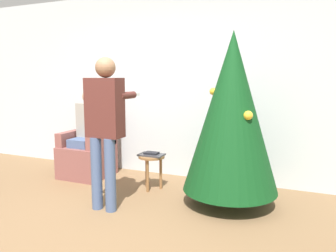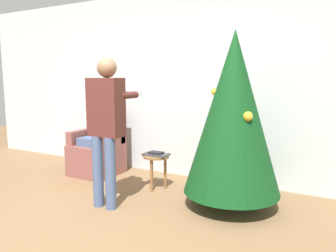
{
  "view_description": "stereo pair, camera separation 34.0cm",
  "coord_description": "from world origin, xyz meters",
  "px_view_note": "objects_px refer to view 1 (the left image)",
  "views": [
    {
      "loc": [
        1.88,
        -2.23,
        1.45
      ],
      "look_at": [
        0.48,
        1.03,
        0.93
      ],
      "focal_mm": 35.0,
      "sensor_mm": 36.0,
      "label": 1
    },
    {
      "loc": [
        2.19,
        -2.08,
        1.45
      ],
      "look_at": [
        0.48,
        1.03,
        0.93
      ],
      "focal_mm": 35.0,
      "sensor_mm": 36.0,
      "label": 2
    }
  ],
  "objects_px": {
    "person_seated": "(87,129)",
    "person_standing": "(105,120)",
    "armchair": "(89,151)",
    "side_stool": "(152,162)",
    "christmas_tree": "(232,112)"
  },
  "relations": [
    {
      "from": "christmas_tree",
      "to": "armchair",
      "type": "bearing_deg",
      "value": 171.98
    },
    {
      "from": "side_stool",
      "to": "armchair",
      "type": "bearing_deg",
      "value": 170.28
    },
    {
      "from": "person_standing",
      "to": "side_stool",
      "type": "bearing_deg",
      "value": 76.32
    },
    {
      "from": "person_seated",
      "to": "side_stool",
      "type": "relative_size",
      "value": 2.83
    },
    {
      "from": "person_standing",
      "to": "side_stool",
      "type": "relative_size",
      "value": 3.68
    },
    {
      "from": "person_seated",
      "to": "side_stool",
      "type": "xyz_separation_m",
      "value": [
        1.14,
        -0.17,
        -0.34
      ]
    },
    {
      "from": "armchair",
      "to": "side_stool",
      "type": "bearing_deg",
      "value": -9.72
    },
    {
      "from": "armchair",
      "to": "person_seated",
      "type": "distance_m",
      "value": 0.35
    },
    {
      "from": "christmas_tree",
      "to": "person_standing",
      "type": "bearing_deg",
      "value": -152.36
    },
    {
      "from": "armchair",
      "to": "person_standing",
      "type": "xyz_separation_m",
      "value": [
        0.95,
        -0.96,
        0.63
      ]
    },
    {
      "from": "side_stool",
      "to": "christmas_tree",
      "type": "bearing_deg",
      "value": -6.15
    },
    {
      "from": "armchair",
      "to": "person_seated",
      "type": "xyz_separation_m",
      "value": [
        0.0,
        -0.03,
        0.34
      ]
    },
    {
      "from": "armchair",
      "to": "person_standing",
      "type": "distance_m",
      "value": 1.49
    },
    {
      "from": "person_seated",
      "to": "person_standing",
      "type": "xyz_separation_m",
      "value": [
        0.95,
        -0.93,
        0.29
      ]
    },
    {
      "from": "person_standing",
      "to": "side_stool",
      "type": "xyz_separation_m",
      "value": [
        0.19,
        0.76,
        -0.63
      ]
    }
  ]
}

